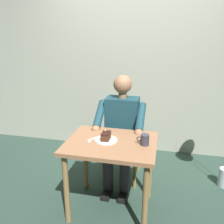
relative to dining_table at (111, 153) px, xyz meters
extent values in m
plane|color=#2A4036|center=(0.00, 0.00, -0.62)|extent=(14.00, 14.00, 0.00)
cube|color=#A4A694|center=(0.00, -1.43, 0.88)|extent=(6.40, 0.12, 3.00)
cube|color=#996846|center=(0.00, 0.00, 0.10)|extent=(0.82, 0.64, 0.04)
cylinder|color=olive|center=(-0.35, 0.26, -0.26)|extent=(0.05, 0.05, 0.71)
cylinder|color=olive|center=(0.35, 0.26, -0.26)|extent=(0.05, 0.05, 0.71)
cylinder|color=olive|center=(-0.35, -0.26, -0.26)|extent=(0.05, 0.05, 0.71)
cylinder|color=olive|center=(0.35, -0.26, -0.26)|extent=(0.05, 0.05, 0.71)
cube|color=olive|center=(0.00, -0.56, -0.20)|extent=(0.42, 0.42, 0.04)
cube|color=olive|center=(0.00, -0.75, 0.05)|extent=(0.38, 0.04, 0.45)
cylinder|color=olive|center=(-0.18, -0.38, -0.41)|extent=(0.04, 0.04, 0.42)
cylinder|color=olive|center=(0.18, -0.38, -0.41)|extent=(0.04, 0.04, 0.42)
cylinder|color=olive|center=(-0.18, -0.74, -0.41)|extent=(0.04, 0.04, 0.42)
cylinder|color=olive|center=(0.18, -0.74, -0.41)|extent=(0.04, 0.04, 0.42)
cube|color=#1A3E4A|center=(0.00, -0.54, 0.11)|extent=(0.36, 0.22, 0.57)
sphere|color=#9A6C4C|center=(0.00, -0.54, 0.54)|extent=(0.20, 0.20, 0.20)
cylinder|color=#9A6C4C|center=(0.00, -0.54, 0.42)|extent=(0.09, 0.09, 0.06)
cylinder|color=#1A3E4A|center=(-0.22, -0.40, 0.23)|extent=(0.08, 0.33, 0.26)
sphere|color=#9A6C4C|center=(-0.22, -0.24, 0.12)|extent=(0.09, 0.09, 0.09)
cylinder|color=#1A3E4A|center=(0.22, -0.40, 0.23)|extent=(0.08, 0.33, 0.26)
sphere|color=#9A6C4C|center=(0.22, -0.24, 0.12)|extent=(0.09, 0.09, 0.09)
cylinder|color=#342E34|center=(-0.09, -0.42, -0.20)|extent=(0.13, 0.38, 0.14)
cylinder|color=#342E34|center=(0.09, -0.42, -0.20)|extent=(0.13, 0.38, 0.14)
cylinder|color=#342E34|center=(-0.09, -0.24, -0.42)|extent=(0.11, 0.11, 0.40)
cube|color=black|center=(-0.09, -0.18, -0.59)|extent=(0.09, 0.22, 0.05)
cylinder|color=#342E34|center=(0.09, -0.24, -0.42)|extent=(0.11, 0.11, 0.40)
cube|color=black|center=(0.09, -0.18, -0.59)|extent=(0.09, 0.22, 0.05)
cylinder|color=white|center=(0.05, -0.01, 0.12)|extent=(0.21, 0.21, 0.01)
cube|color=#482718|center=(0.05, -0.01, 0.16)|extent=(0.07, 0.11, 0.06)
cube|color=black|center=(0.05, -0.01, 0.19)|extent=(0.07, 0.12, 0.01)
sphere|color=gold|center=(0.06, -0.03, 0.21)|extent=(0.02, 0.02, 0.02)
cylinder|color=#353643|center=(-0.30, 0.00, 0.16)|extent=(0.08, 0.08, 0.10)
torus|color=#353643|center=(-0.25, 0.00, 0.17)|extent=(0.05, 0.01, 0.05)
cylinder|color=black|center=(-0.30, 0.00, 0.21)|extent=(0.07, 0.07, 0.01)
cube|color=silver|center=(0.19, -0.01, 0.12)|extent=(0.07, 0.10, 0.01)
ellipsoid|color=silver|center=(0.19, 0.06, 0.12)|extent=(0.03, 0.04, 0.01)
cylinder|color=#B2C1C6|center=(-1.17, -0.65, -0.51)|extent=(0.12, 0.12, 0.22)
camera|label=1|loc=(-0.44, 1.90, 1.03)|focal=37.66mm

